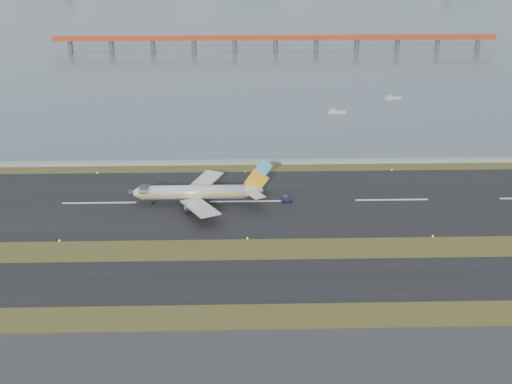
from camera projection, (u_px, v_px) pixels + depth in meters
ground at (248, 254)px, 147.42m from camera, size 1000.00×1000.00×0.00m
taxiway_strip at (249, 281)px, 136.35m from camera, size 1000.00×18.00×0.10m
runway_strip at (246, 201)px, 175.03m from camera, size 1000.00×45.00×0.10m
seawall at (245, 162)px, 202.49m from camera, size 1000.00×2.50×1.00m
bay_water at (240, 8)px, 571.14m from camera, size 1400.00×800.00×1.30m
red_pier at (276, 39)px, 375.36m from camera, size 260.00×5.00×10.20m
airliner at (199, 192)px, 172.26m from camera, size 38.52×32.89×12.80m
pushback_tug at (286, 199)px, 174.52m from camera, size 3.03×1.95×1.85m
workboat_near at (336, 112)px, 255.76m from camera, size 7.34×2.63×1.76m
workboat_far at (392, 98)px, 276.12m from camera, size 7.63×4.14×1.77m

